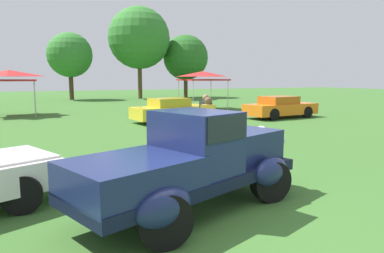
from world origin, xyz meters
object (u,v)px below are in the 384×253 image
show_car_orange (281,107)px  spectator_between_cars (206,117)px  show_car_yellow (172,110)px  canopy_tent_center_field (9,75)px  canopy_tent_right_field (203,75)px  spectator_near_truck (208,123)px  feature_pickup_truck (192,160)px

show_car_orange → spectator_between_cars: bearing=-143.8°
show_car_yellow → show_car_orange: bearing=-6.3°
show_car_yellow → show_car_orange: size_ratio=0.96×
show_car_yellow → canopy_tent_center_field: bearing=139.6°
spectator_between_cars → canopy_tent_right_field: bearing=65.3°
show_car_yellow → spectator_near_truck: size_ratio=2.54×
canopy_tent_center_field → show_car_orange: bearing=-27.4°
spectator_near_truck → canopy_tent_center_field: (-6.13, 14.13, 1.51)m
canopy_tent_center_field → canopy_tent_right_field: 12.33m
show_car_orange → spectator_near_truck: spectator_near_truck is taller
show_car_yellow → canopy_tent_right_field: size_ratio=1.45×
canopy_tent_right_field → show_car_yellow: bearing=-127.3°
show_car_orange → spectator_near_truck: size_ratio=2.65×
show_car_orange → canopy_tent_right_field: canopy_tent_right_field is taller
spectator_near_truck → canopy_tent_right_field: canopy_tent_right_field is taller
show_car_yellow → canopy_tent_right_field: canopy_tent_right_field is taller
feature_pickup_truck → spectator_between_cars: size_ratio=2.65×
feature_pickup_truck → spectator_between_cars: feature_pickup_truck is taller
show_car_yellow → canopy_tent_center_field: 10.33m
feature_pickup_truck → canopy_tent_right_field: canopy_tent_right_field is taller
show_car_yellow → show_car_orange: (6.30, -0.70, 0.00)m
feature_pickup_truck → spectator_near_truck: size_ratio=2.65×
canopy_tent_center_field → canopy_tent_right_field: same height
feature_pickup_truck → canopy_tent_right_field: bearing=64.3°
spectator_between_cars → canopy_tent_right_field: (5.54, 12.02, 1.51)m
spectator_between_cars → canopy_tent_center_field: (-6.78, 12.60, 1.51)m
show_car_orange → spectator_between_cars: (-7.26, -5.32, 0.31)m
show_car_orange → spectator_near_truck: bearing=-139.1°
show_car_yellow → spectator_near_truck: bearing=-102.1°
canopy_tent_center_field → feature_pickup_truck: bearing=-77.9°
canopy_tent_center_field → show_car_yellow: bearing=-40.4°
feature_pickup_truck → show_car_yellow: feature_pickup_truck is taller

